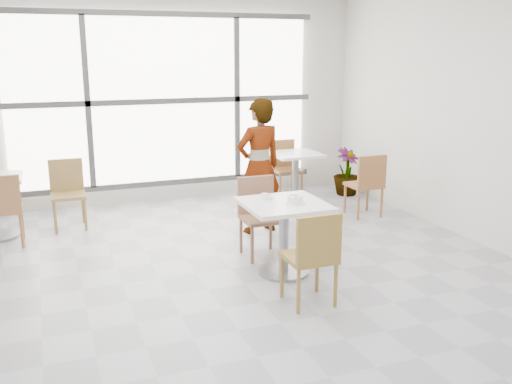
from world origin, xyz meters
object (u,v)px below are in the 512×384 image
object	(u,v)px
chair_near	(313,253)
oatmeal_bowl	(295,199)
bg_chair_left_far	(67,189)
bg_table_right	(295,171)
bg_chair_right_near	(367,181)
chair_far	(259,211)
bg_chair_left_near	(2,206)
coffee_cup	(265,197)
bg_chair_right_far	(284,164)
plant_right	(347,172)
person	(259,166)
main_table	(284,224)

from	to	relation	value
chair_near	oatmeal_bowl	distance (m)	0.80
chair_near	bg_chair_left_far	bearing A→B (deg)	-59.92
bg_table_right	bg_chair_left_far	distance (m)	3.23
oatmeal_bowl	bg_chair_right_near	distance (m)	2.36
chair_far	bg_chair_left_near	world-z (taller)	same
oatmeal_bowl	bg_chair_left_near	world-z (taller)	bg_chair_left_near
coffee_cup	chair_near	bearing A→B (deg)	-85.60
bg_table_right	chair_near	bearing A→B (deg)	-112.21
chair_near	oatmeal_bowl	world-z (taller)	chair_near
bg_chair_left_far	bg_chair_right_far	size ratio (longest dim) A/B	1.00
bg_table_right	plant_right	xyz separation A→B (m)	(0.96, 0.14, -0.12)
oatmeal_bowl	person	xyz separation A→B (m)	(0.18, 1.45, 0.04)
oatmeal_bowl	bg_chair_right_near	world-z (taller)	bg_chair_right_near
chair_far	coffee_cup	bearing A→B (deg)	-103.89
chair_near	bg_chair_left_near	xyz separation A→B (m)	(-2.62, 2.66, 0.00)
oatmeal_bowl	bg_chair_left_near	size ratio (longest dim) A/B	0.24
bg_chair_left_near	chair_near	bearing A→B (deg)	134.59
chair_far	person	size ratio (longest dim) A/B	0.52
main_table	plant_right	xyz separation A→B (m)	(2.24, 2.65, -0.15)
oatmeal_bowl	plant_right	bearing A→B (deg)	51.62
bg_table_right	plant_right	bearing A→B (deg)	8.21
main_table	coffee_cup	bearing A→B (deg)	132.52
coffee_cup	bg_table_right	world-z (taller)	coffee_cup
chair_far	bg_table_right	bearing A→B (deg)	55.26
bg_chair_left_far	plant_right	size ratio (longest dim) A/B	1.18
person	plant_right	distance (m)	2.39
chair_near	coffee_cup	xyz separation A→B (m)	(-0.07, 0.95, 0.28)
main_table	coffee_cup	xyz separation A→B (m)	(-0.14, 0.16, 0.26)
chair_near	person	size ratio (longest dim) A/B	0.52
chair_far	person	xyz separation A→B (m)	(0.29, 0.76, 0.33)
bg_chair_left_near	plant_right	distance (m)	4.99
main_table	chair_far	size ratio (longest dim) A/B	0.92
bg_table_right	bg_chair_left_far	bearing A→B (deg)	-179.01
main_table	bg_chair_left_near	xyz separation A→B (m)	(-2.69, 1.86, -0.02)
person	bg_chair_right_far	world-z (taller)	person
bg_chair_right_far	oatmeal_bowl	bearing A→B (deg)	-111.78
main_table	chair_far	distance (m)	0.62
bg_chair_left_far	oatmeal_bowl	bearing A→B (deg)	-51.05
bg_chair_left_near	coffee_cup	bearing A→B (deg)	146.20
coffee_cup	bg_chair_right_far	size ratio (longest dim) A/B	0.18
chair_near	bg_chair_right_far	distance (m)	3.97
main_table	oatmeal_bowl	xyz separation A→B (m)	(0.09, -0.07, 0.27)
chair_far	bg_chair_right_near	xyz separation A→B (m)	(1.89, 0.83, 0.00)
bg_chair_right_near	bg_chair_right_far	bearing A→B (deg)	-68.61
bg_chair_right_near	bg_chair_right_far	xyz separation A→B (m)	(-0.58, 1.48, 0.00)
bg_chair_left_near	bg_table_right	bearing A→B (deg)	-170.76
coffee_cup	bg_chair_right_near	bearing A→B (deg)	32.90
bg_table_right	bg_chair_right_far	bearing A→B (deg)	89.33
chair_near	coffee_cup	bearing A→B (deg)	-85.60
oatmeal_bowl	bg_chair_left_far	bearing A→B (deg)	128.95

